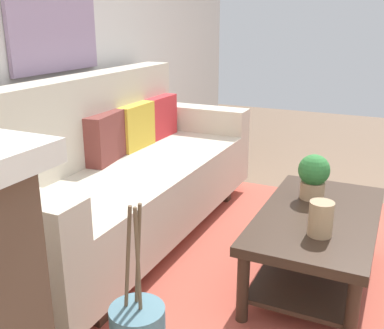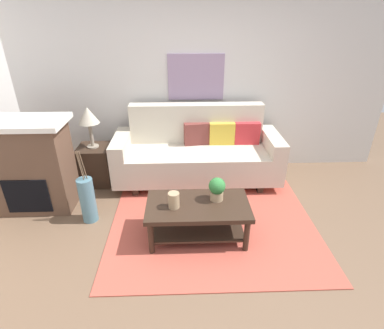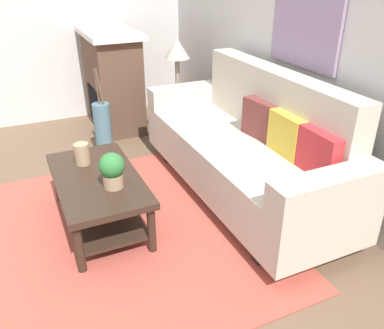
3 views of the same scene
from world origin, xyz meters
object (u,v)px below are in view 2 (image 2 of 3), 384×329
at_px(throw_pillow_maroon, 197,134).
at_px(coffee_table, 198,213).
at_px(side_table, 96,165).
at_px(throw_pillow_mustard, 222,133).
at_px(tabletop_vase, 174,200).
at_px(floor_vase, 88,200).
at_px(couch, 197,153).
at_px(framed_painting, 196,77).
at_px(potted_plant_tabletop, 217,188).
at_px(table_lamp, 88,117).
at_px(throw_pillow_crimson, 247,133).
at_px(fireplace, 31,165).

distance_m(throw_pillow_maroon, coffee_table, 1.45).
height_order(throw_pillow_maroon, side_table, throw_pillow_maroon).
relative_size(throw_pillow_maroon, throw_pillow_mustard, 1.00).
distance_m(tabletop_vase, floor_vase, 1.12).
distance_m(couch, coffee_table, 1.28).
xyz_separation_m(coffee_table, framed_painting, (0.06, 1.74, 1.10)).
xyz_separation_m(throw_pillow_maroon, tabletop_vase, (-0.31, -1.45, -0.16)).
distance_m(potted_plant_tabletop, table_lamp, 2.04).
distance_m(tabletop_vase, framed_painting, 2.02).
distance_m(side_table, framed_painting, 1.91).
distance_m(couch, throw_pillow_mustard, 0.46).
xyz_separation_m(throw_pillow_maroon, framed_painting, (0.00, 0.34, 0.73)).
xyz_separation_m(tabletop_vase, table_lamp, (-1.15, 1.30, 0.48)).
xyz_separation_m(coffee_table, potted_plant_tabletop, (0.21, 0.08, 0.26)).
distance_m(couch, throw_pillow_crimson, 0.78).
bearing_deg(throw_pillow_maroon, floor_vase, -141.52).
xyz_separation_m(throw_pillow_mustard, table_lamp, (-1.82, -0.15, 0.31)).
relative_size(couch, throw_pillow_crimson, 6.43).
bearing_deg(side_table, floor_vase, -82.12).
xyz_separation_m(throw_pillow_crimson, side_table, (-2.18, -0.15, -0.40)).
xyz_separation_m(couch, fireplace, (-2.05, -0.61, 0.16)).
bearing_deg(throw_pillow_crimson, floor_vase, -152.79).
distance_m(couch, potted_plant_tabletop, 1.22).
bearing_deg(table_lamp, throw_pillow_mustard, 4.56).
distance_m(couch, fireplace, 2.15).
bearing_deg(table_lamp, floor_vase, -82.12).
bearing_deg(framed_painting, fireplace, -152.42).
height_order(throw_pillow_crimson, coffee_table, throw_pillow_crimson).
bearing_deg(throw_pillow_maroon, tabletop_vase, -102.00).
bearing_deg(throw_pillow_crimson, framed_painting, 154.87).
xyz_separation_m(table_lamp, floor_vase, (0.13, -0.91, -0.72)).
bearing_deg(framed_painting, throw_pillow_mustard, -43.17).
distance_m(coffee_table, table_lamp, 2.00).
bearing_deg(potted_plant_tabletop, tabletop_vase, -164.67).
relative_size(throw_pillow_crimson, framed_painting, 0.45).
height_order(tabletop_vase, potted_plant_tabletop, potted_plant_tabletop).
xyz_separation_m(tabletop_vase, side_table, (-1.15, 1.30, -0.24)).
height_order(throw_pillow_maroon, fireplace, fireplace).
relative_size(throw_pillow_crimson, table_lamp, 0.63).
height_order(tabletop_vase, floor_vase, tabletop_vase).
bearing_deg(couch, throw_pillow_maroon, 90.00).
bearing_deg(couch, potted_plant_tabletop, -82.81).
height_order(throw_pillow_maroon, throw_pillow_mustard, same).
relative_size(throw_pillow_crimson, tabletop_vase, 2.11).
height_order(potted_plant_tabletop, fireplace, fireplace).
xyz_separation_m(throw_pillow_maroon, floor_vase, (-1.33, -1.06, -0.40)).
xyz_separation_m(fireplace, framed_painting, (2.05, 1.07, 0.82)).
xyz_separation_m(throw_pillow_mustard, floor_vase, (-1.69, -1.06, -0.40)).
height_order(couch, fireplace, fireplace).
xyz_separation_m(throw_pillow_crimson, framed_painting, (-0.73, 0.34, 0.73)).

